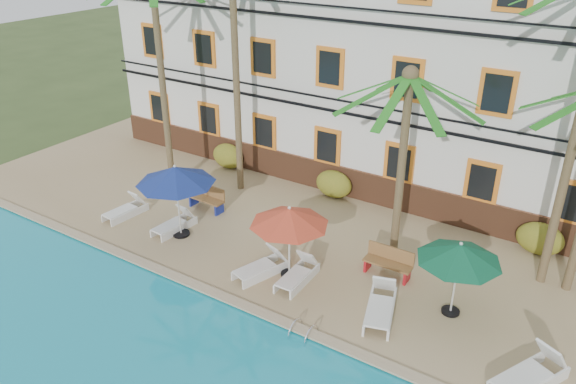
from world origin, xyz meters
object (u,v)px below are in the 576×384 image
Objects in this scene: lounger_a at (126,209)px; lounger_e at (381,306)px; lounger_f at (531,374)px; umbrella_green at (460,253)px; umbrella_blue at (176,175)px; umbrella_red at (289,217)px; palm_a at (159,51)px; palm_b at (235,39)px; lounger_c at (262,266)px; bench_left at (207,197)px; palm_c at (405,135)px; bench_right at (389,261)px; lounger_b at (175,224)px; pool_ladder at (303,334)px; lounger_d at (298,274)px.

lounger_a is 0.82× the size of lounger_e.
umbrella_green is at bearing 146.07° from lounger_f.
umbrella_blue is 4.49m from umbrella_red.
palm_a is 2.82m from palm_b.
umbrella_green is 1.21× the size of lounger_c.
palm_b is 5.90m from bench_left.
palm_b is 4.36× the size of lounger_f.
palm_c reaches higher than bench_right.
lounger_e is (7.66, -0.25, -1.98)m from umbrella_blue.
umbrella_blue reaches higher than lounger_a.
palm_c reaches higher than lounger_e.
umbrella_blue is 1.11× the size of umbrella_red.
lounger_b is at bearing -88.51° from palm_b.
lounger_b is (-9.70, -0.77, -1.71)m from umbrella_green.
palm_b reaches higher than palm_c.
bench_right is at bearing 78.67° from pool_ladder.
lounger_d is at bearing -22.06° from bench_left.
lounger_b is 1.14× the size of bench_left.
umbrella_blue reaches higher than lounger_c.
lounger_f reaches higher than lounger_b.
lounger_d is at bearing -3.15° from lounger_b.
bench_right is at bearing -17.88° from palm_b.
bench_left is (-0.49, 2.03, -1.82)m from umbrella_blue.
lounger_e is 2.04m from bench_right.
palm_c reaches higher than bench_left.
palm_a is 4.56× the size of lounger_c.
lounger_e is (10.54, -2.90, -5.27)m from palm_a.
bench_left is at bearing 177.38° from bench_right.
palm_a is at bearing -177.63° from palm_c.
palm_b is 9.67m from bench_right.
umbrella_red is at bearing 159.82° from lounger_d.
palm_b is 4.94× the size of lounger_c.
lounger_b is at bearing -157.63° from palm_c.
lounger_f is at bearing 14.30° from pool_ladder.
umbrella_red is 1.38× the size of lounger_a.
lounger_f is 1.43× the size of bench_left.
umbrella_red is 1.04× the size of umbrella_green.
umbrella_green is at bearing 13.39° from lounger_c.
umbrella_blue is 2.77m from bench_left.
palm_b is 6.29× the size of bench_right.
bench_right is (-4.68, 2.41, 0.15)m from lounger_f.
umbrella_blue reaches higher than umbrella_green.
lounger_e is at bearing -1.15° from lounger_a.
lounger_f reaches higher than bench_right.
palm_b reaches higher than umbrella_green.
lounger_e is at bearing -2.04° from lounger_d.
lounger_c is 1.26× the size of bench_left.
bench_left is (2.18, 2.07, 0.21)m from lounger_a.
bench_right is at bearing -74.07° from palm_c.
umbrella_green is at bearing 5.58° from umbrella_blue.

